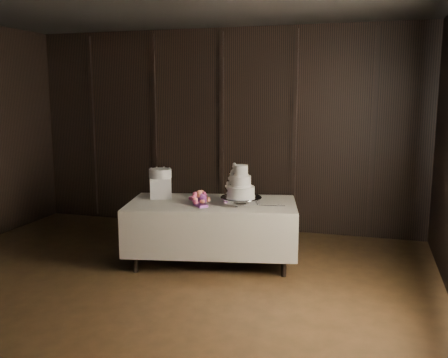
# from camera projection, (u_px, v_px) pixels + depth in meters

# --- Properties ---
(room) EXTENTS (6.08, 7.08, 3.08)m
(room) POSITION_uv_depth(u_px,v_px,m) (105.00, 158.00, 4.23)
(room) COLOR black
(room) RESTS_ON ground
(display_table) EXTENTS (2.16, 1.42, 0.76)m
(display_table) POSITION_uv_depth(u_px,v_px,m) (212.00, 230.00, 6.01)
(display_table) COLOR silver
(display_table) RESTS_ON ground
(cake_stand) EXTENTS (0.63, 0.63, 0.09)m
(cake_stand) POSITION_uv_depth(u_px,v_px,m) (241.00, 201.00, 5.82)
(cake_stand) COLOR silver
(cake_stand) RESTS_ON display_table
(wedding_cake) EXTENTS (0.36, 0.31, 0.38)m
(wedding_cake) POSITION_uv_depth(u_px,v_px,m) (238.00, 185.00, 5.78)
(wedding_cake) COLOR white
(wedding_cake) RESTS_ON cake_stand
(bouquet) EXTENTS (0.50, 0.50, 0.19)m
(bouquet) POSITION_uv_depth(u_px,v_px,m) (200.00, 198.00, 5.85)
(bouquet) COLOR #BA3E5D
(bouquet) RESTS_ON display_table
(box_pedestal) EXTENTS (0.34, 0.34, 0.25)m
(box_pedestal) POSITION_uv_depth(u_px,v_px,m) (161.00, 188.00, 6.21)
(box_pedestal) COLOR white
(box_pedestal) RESTS_ON display_table
(small_cake) EXTENTS (0.33, 0.33, 0.11)m
(small_cake) POSITION_uv_depth(u_px,v_px,m) (160.00, 173.00, 6.18)
(small_cake) COLOR white
(small_cake) RESTS_ON box_pedestal
(cake_knife) EXTENTS (0.37, 0.05, 0.01)m
(cake_knife) POSITION_uv_depth(u_px,v_px,m) (265.00, 205.00, 5.75)
(cake_knife) COLOR silver
(cake_knife) RESTS_ON display_table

